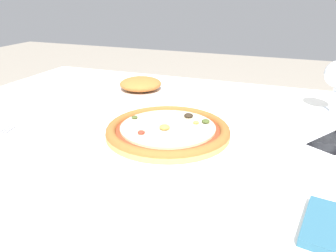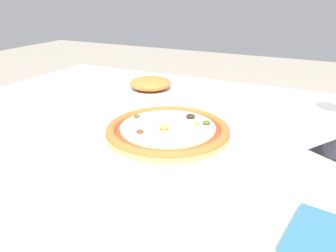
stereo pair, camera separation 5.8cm
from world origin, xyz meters
name	(u,v)px [view 1 (the left image)]	position (x,y,z in m)	size (l,w,h in m)	color
dining_table	(143,166)	(0.00, 0.00, 0.64)	(1.23, 1.06, 0.72)	brown
pizza_plate	(168,132)	(0.06, 0.00, 0.74)	(0.31, 0.31, 0.04)	white
cell_phone	(336,143)	(0.41, 0.09, 0.72)	(0.14, 0.16, 0.01)	white
side_plate	(141,87)	(-0.14, 0.29, 0.74)	(0.23, 0.23, 0.05)	white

